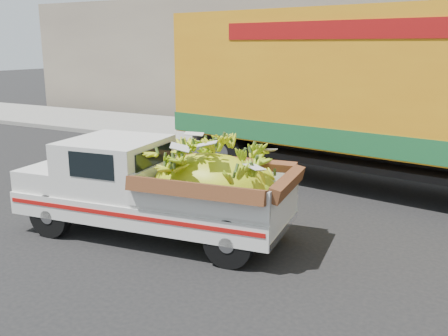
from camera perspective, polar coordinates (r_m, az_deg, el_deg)
The scene contains 6 objects.
ground at distance 7.22m, azimuth -2.12°, elevation -11.27°, with size 100.00×100.00×0.00m, color black.
curb at distance 13.86m, azimuth 14.01°, elevation 1.02°, with size 60.00×0.25×0.15m, color gray.
sidewalk at distance 15.87m, azimuth 16.00°, elevation 2.48°, with size 60.00×4.00×0.14m, color gray.
building_left at distance 23.99m, azimuth 0.48°, elevation 12.56°, with size 18.00×6.00×5.00m, color gray.
pickup_truck at distance 8.03m, azimuth -6.01°, elevation -2.30°, with size 4.62×2.16×1.56m.
semi_trailer at distance 10.75m, azimuth 23.38°, elevation 7.73°, with size 12.07×4.32×3.80m.
Camera 1 is at (3.37, -5.60, 3.07)m, focal length 40.00 mm.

